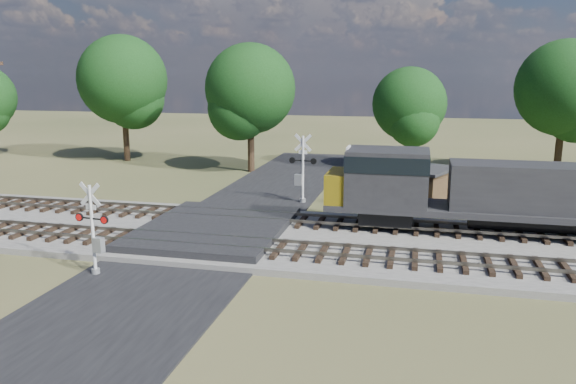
# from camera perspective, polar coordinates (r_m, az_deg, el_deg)

# --- Properties ---
(ground) EXTENTS (160.00, 160.00, 0.00)m
(ground) POSITION_cam_1_polar(r_m,az_deg,el_deg) (28.52, -7.77, -4.73)
(ground) COLOR #3E4726
(ground) RESTS_ON ground
(ballast_bed) EXTENTS (140.00, 10.00, 0.30)m
(ballast_bed) POSITION_cam_1_polar(r_m,az_deg,el_deg) (27.18, 12.83, -5.45)
(ballast_bed) COLOR gray
(ballast_bed) RESTS_ON ground
(road) EXTENTS (7.00, 60.00, 0.08)m
(road) POSITION_cam_1_polar(r_m,az_deg,el_deg) (28.51, -7.77, -4.65)
(road) COLOR black
(road) RESTS_ON ground
(crossing_panel) EXTENTS (7.00, 9.00, 0.62)m
(crossing_panel) POSITION_cam_1_polar(r_m,az_deg,el_deg) (28.88, -7.43, -3.85)
(crossing_panel) COLOR #262628
(crossing_panel) RESTS_ON ground
(track_near) EXTENTS (140.00, 2.60, 0.33)m
(track_near) POSITION_cam_1_polar(r_m,az_deg,el_deg) (25.63, -2.83, -5.61)
(track_near) COLOR black
(track_near) RESTS_ON ballast_bed
(track_far) EXTENTS (140.00, 2.60, 0.33)m
(track_far) POSITION_cam_1_polar(r_m,az_deg,el_deg) (30.28, -0.22, -2.80)
(track_far) COLOR black
(track_far) RESTS_ON ballast_bed
(crossing_signal_near) EXTENTS (1.57, 0.37, 3.91)m
(crossing_signal_near) POSITION_cam_1_polar(r_m,az_deg,el_deg) (24.16, -19.03, -4.39)
(crossing_signal_near) COLOR silver
(crossing_signal_near) RESTS_ON ground
(crossing_signal_far) EXTENTS (1.79, 0.40, 4.44)m
(crossing_signal_far) POSITION_cam_1_polar(r_m,az_deg,el_deg) (35.41, 1.38, 1.77)
(crossing_signal_far) COLOR silver
(crossing_signal_far) RESTS_ON ground
(equipment_shed) EXTENTS (4.99, 4.99, 2.59)m
(equipment_shed) POSITION_cam_1_polar(r_m,az_deg,el_deg) (34.90, 12.92, 0.41)
(equipment_shed) COLOR #432D1C
(equipment_shed) RESTS_ON ground
(treeline) EXTENTS (84.18, 10.95, 11.53)m
(treeline) POSITION_cam_1_polar(r_m,az_deg,el_deg) (47.03, 8.88, 10.14)
(treeline) COLOR black
(treeline) RESTS_ON ground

